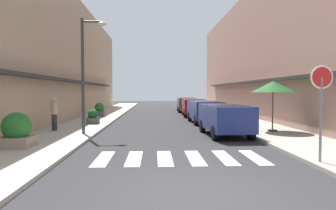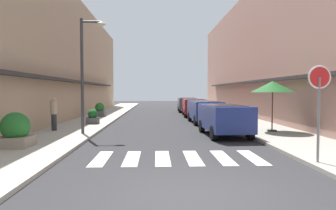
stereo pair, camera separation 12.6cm
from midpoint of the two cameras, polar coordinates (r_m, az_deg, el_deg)
The scene contains 17 objects.
ground_plane at distance 22.46m, azimuth -0.37°, elevation -2.78°, with size 89.92×89.92×0.00m, color #2B2B2D.
sidewalk_left at distance 22.86m, azimuth -13.26°, elevation -2.61°, with size 3.08×57.22×0.12m, color #ADA899.
sidewalk_right at distance 23.19m, azimuth 12.33°, elevation -2.53°, with size 3.08×57.22×0.12m, color #9E998E.
building_row_left at distance 24.99m, azimuth -22.12°, elevation 8.28°, with size 5.50×38.79×9.34m.
building_row_right at distance 25.57m, azimuth 20.74°, elevation 9.03°, with size 5.50×38.79×10.10m.
crosswalk at distance 9.64m, azimuth 2.21°, elevation -9.91°, with size 5.20×2.20×0.01m.
parked_car_near at distance 14.45m, azimuth 10.74°, elevation -2.13°, with size 1.95×4.01×1.47m.
parked_car_mid at distance 20.02m, azimuth 7.08°, elevation -0.81°, with size 1.90×4.14×1.47m.
parked_car_far at distance 25.57m, azimuth 5.03°, elevation -0.08°, with size 1.94×4.27×1.47m.
parked_car_distant at distance 31.27m, azimuth 3.70°, elevation 0.41°, with size 1.93×4.36×1.47m.
round_street_sign at distance 9.38m, azimuth 26.89°, elevation 2.84°, with size 0.65×0.07×2.69m.
street_lamp at distance 14.71m, azimuth -14.90°, elevation 7.54°, with size 1.19×0.28×5.35m.
cafe_umbrella at distance 15.87m, azimuth 19.28°, elevation 3.22°, with size 2.15×2.15×2.48m.
planter_corner at distance 12.02m, azimuth -26.47°, elevation -4.40°, with size 1.09×1.09×1.24m.
planter_midblock at distance 19.07m, azimuth -13.77°, elevation -2.23°, with size 0.70×0.70×0.89m.
planter_far at distance 24.31m, azimuth -12.56°, elevation -0.94°, with size 0.79×0.79×1.10m.
pedestrian_walking_near at distance 16.32m, azimuth -20.44°, elevation -1.37°, with size 0.34×0.34×1.70m.
Camera 2 is at (-0.67, -6.01, 2.08)m, focal length 32.44 mm.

